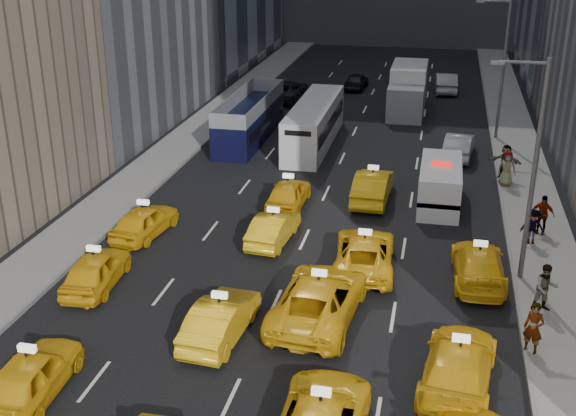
# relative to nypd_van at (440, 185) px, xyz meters

# --- Properties ---
(sidewalk_west) EXTENTS (3.00, 90.00, 0.15)m
(sidewalk_west) POSITION_rel_nypd_van_xyz_m (-16.39, 5.34, -0.95)
(sidewalk_west) COLOR gray
(sidewalk_west) RESTS_ON ground
(sidewalk_east) EXTENTS (3.00, 90.00, 0.15)m
(sidewalk_east) POSITION_rel_nypd_van_xyz_m (4.61, 5.34, -0.95)
(sidewalk_east) COLOR gray
(sidewalk_east) RESTS_ON ground
(curb_west) EXTENTS (0.15, 90.00, 0.18)m
(curb_west) POSITION_rel_nypd_van_xyz_m (-14.94, 5.34, -0.94)
(curb_west) COLOR slate
(curb_west) RESTS_ON ground
(curb_east) EXTENTS (0.15, 90.00, 0.18)m
(curb_east) POSITION_rel_nypd_van_xyz_m (3.16, 5.34, -0.94)
(curb_east) COLOR slate
(curb_east) RESTS_ON ground
(streetlight_near) EXTENTS (2.15, 0.22, 9.00)m
(streetlight_near) POSITION_rel_nypd_van_xyz_m (3.30, -7.66, 3.89)
(streetlight_near) COLOR #595B60
(streetlight_near) RESTS_ON ground
(streetlight_far) EXTENTS (2.15, 0.22, 9.00)m
(streetlight_far) POSITION_rel_nypd_van_xyz_m (3.30, 12.34, 3.89)
(streetlight_far) COLOR #595B60
(streetlight_far) RESTS_ON ground
(taxi_4) EXTENTS (1.96, 4.48, 1.50)m
(taxi_4) POSITION_rel_nypd_van_xyz_m (-11.86, -18.73, -0.28)
(taxi_4) COLOR yellow
(taxi_4) RESTS_ON ground
(taxi_8) EXTENTS (2.03, 4.38, 1.45)m
(taxi_8) POSITION_rel_nypd_van_xyz_m (-13.12, -11.80, -0.30)
(taxi_8) COLOR yellow
(taxi_8) RESTS_ON ground
(taxi_9) EXTENTS (1.87, 4.54, 1.46)m
(taxi_9) POSITION_rel_nypd_van_xyz_m (-7.20, -14.31, -0.30)
(taxi_9) COLOR yellow
(taxi_9) RESTS_ON ground
(taxi_10) EXTENTS (3.22, 6.17, 1.66)m
(taxi_10) POSITION_rel_nypd_van_xyz_m (-4.06, -12.34, -0.20)
(taxi_10) COLOR yellow
(taxi_10) RESTS_ON ground
(taxi_11) EXTENTS (2.72, 5.45, 1.52)m
(taxi_11) POSITION_rel_nypd_van_xyz_m (0.90, -15.45, -0.27)
(taxi_11) COLOR yellow
(taxi_11) RESTS_ON ground
(taxi_12) EXTENTS (2.24, 4.38, 1.43)m
(taxi_12) POSITION_rel_nypd_van_xyz_m (-13.16, -6.77, -0.31)
(taxi_12) COLOR yellow
(taxi_12) RESTS_ON ground
(taxi_13) EXTENTS (1.78, 4.20, 1.35)m
(taxi_13) POSITION_rel_nypd_van_xyz_m (-7.22, -6.18, -0.35)
(taxi_13) COLOR yellow
(taxi_13) RESTS_ON ground
(taxi_14) EXTENTS (2.78, 5.39, 1.45)m
(taxi_14) POSITION_rel_nypd_van_xyz_m (-2.91, -7.97, -0.30)
(taxi_14) COLOR yellow
(taxi_14) RESTS_ON ground
(taxi_15) EXTENTS (2.21, 5.02, 1.43)m
(taxi_15) POSITION_rel_nypd_van_xyz_m (1.71, -8.08, -0.31)
(taxi_15) COLOR yellow
(taxi_15) RESTS_ON ground
(taxi_16) EXTENTS (1.78, 4.28, 1.45)m
(taxi_16) POSITION_rel_nypd_van_xyz_m (-7.44, -1.98, -0.30)
(taxi_16) COLOR yellow
(taxi_16) RESTS_ON ground
(taxi_17) EXTENTS (1.81, 4.89, 1.60)m
(taxi_17) POSITION_rel_nypd_van_xyz_m (-3.38, -0.22, -0.23)
(taxi_17) COLOR yellow
(taxi_17) RESTS_ON ground
(nypd_van) EXTENTS (2.57, 5.48, 2.28)m
(nypd_van) POSITION_rel_nypd_van_xyz_m (0.00, 0.00, 0.00)
(nypd_van) COLOR silver
(nypd_van) RESTS_ON ground
(double_decker) EXTENTS (2.71, 10.11, 2.92)m
(double_decker) POSITION_rel_nypd_van_xyz_m (-12.41, 9.12, 0.41)
(double_decker) COLOR black
(double_decker) RESTS_ON ground
(city_bus) EXTENTS (3.37, 10.78, 2.74)m
(city_bus) POSITION_rel_nypd_van_xyz_m (-8.07, 8.80, 0.32)
(city_bus) COLOR silver
(city_bus) RESTS_ON ground
(box_truck) EXTENTS (3.19, 7.61, 3.39)m
(box_truck) POSITION_rel_nypd_van_xyz_m (-2.76, 18.34, 0.64)
(box_truck) COLOR silver
(box_truck) RESTS_ON ground
(misc_car_0) EXTENTS (2.02, 4.66, 1.49)m
(misc_car_0) POSITION_rel_nypd_van_xyz_m (0.99, 8.07, -0.28)
(misc_car_0) COLOR #B7BBC0
(misc_car_0) RESTS_ON ground
(misc_car_1) EXTENTS (2.67, 5.70, 1.58)m
(misc_car_1) POSITION_rel_nypd_van_xyz_m (-12.30, 19.97, -0.24)
(misc_car_1) COLOR black
(misc_car_1) RESTS_ON ground
(misc_car_2) EXTENTS (2.38, 5.62, 1.62)m
(misc_car_2) POSITION_rel_nypd_van_xyz_m (-3.09, 26.52, -0.22)
(misc_car_2) COLOR slate
(misc_car_2) RESTS_ON ground
(misc_car_3) EXTENTS (1.86, 4.09, 1.36)m
(misc_car_3) POSITION_rel_nypd_van_xyz_m (-7.39, 25.06, -0.35)
(misc_car_3) COLOR black
(misc_car_3) RESTS_ON ground
(misc_car_4) EXTENTS (1.91, 4.90, 1.59)m
(misc_car_4) POSITION_rel_nypd_van_xyz_m (0.00, 25.55, -0.23)
(misc_car_4) COLOR #A1A2A8
(misc_car_4) RESTS_ON ground
(pedestrian_0) EXTENTS (0.78, 0.66, 1.82)m
(pedestrian_0) POSITION_rel_nypd_van_xyz_m (3.32, -13.19, 0.03)
(pedestrian_0) COLOR gray
(pedestrian_0) RESTS_ON sidewalk_east
(pedestrian_1) EXTENTS (0.99, 0.69, 1.86)m
(pedestrian_1) POSITION_rel_nypd_van_xyz_m (4.02, -10.26, 0.05)
(pedestrian_1) COLOR gray
(pedestrian_1) RESTS_ON sidewalk_east
(pedestrian_2) EXTENTS (1.07, 0.51, 1.61)m
(pedestrian_2) POSITION_rel_nypd_van_xyz_m (4.13, -4.24, -0.07)
(pedestrian_2) COLOR gray
(pedestrian_2) RESTS_ON sidewalk_east
(pedestrian_3) EXTENTS (1.18, 0.76, 1.86)m
(pedestrian_3) POSITION_rel_nypd_van_xyz_m (4.65, -2.99, 0.05)
(pedestrian_3) COLOR gray
(pedestrian_3) RESTS_ON sidewalk_east
(pedestrian_4) EXTENTS (0.95, 0.54, 1.92)m
(pedestrian_4) POSITION_rel_nypd_van_xyz_m (3.46, 3.21, 0.08)
(pedestrian_4) COLOR gray
(pedestrian_4) RESTS_ON sidewalk_east
(pedestrian_5) EXTENTS (1.84, 1.00, 1.91)m
(pedestrian_5) POSITION_rel_nypd_van_xyz_m (3.46, 4.37, 0.08)
(pedestrian_5) COLOR gray
(pedestrian_5) RESTS_ON sidewalk_east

